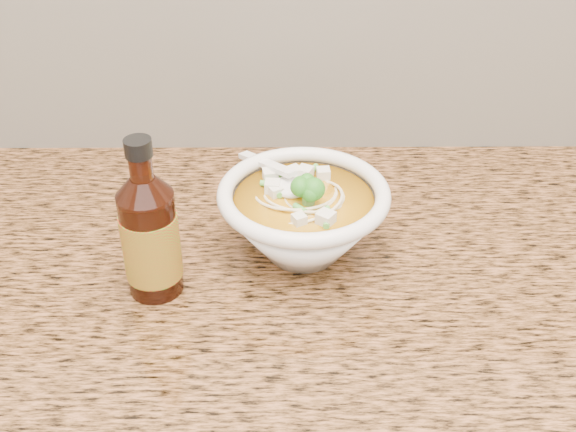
{
  "coord_description": "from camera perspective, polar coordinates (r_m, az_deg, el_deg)",
  "views": [
    {
      "loc": [
        -0.09,
        0.93,
        1.49
      ],
      "look_at": [
        -0.09,
        1.7,
        0.96
      ],
      "focal_mm": 45.0,
      "sensor_mm": 36.0,
      "label": 1
    }
  ],
  "objects": [
    {
      "name": "counter_slab",
      "position": [
        0.97,
        5.08,
        -4.51
      ],
      "size": [
        4.0,
        0.68,
        0.04
      ],
      "primitive_type": "cube",
      "color": "brown",
      "rests_on": "cabinet"
    },
    {
      "name": "hot_sauce_bottle",
      "position": [
        0.87,
        -10.84,
        -1.61
      ],
      "size": [
        0.09,
        0.09,
        0.21
      ],
      "rotation": [
        0.0,
        0.0,
        -0.31
      ],
      "color": "#381207",
      "rests_on": "counter_slab"
    },
    {
      "name": "soup_bowl",
      "position": [
        0.94,
        1.21,
        -0.25
      ],
      "size": [
        0.22,
        0.23,
        0.12
      ],
      "rotation": [
        0.0,
        0.0,
        -0.38
      ],
      "color": "white",
      "rests_on": "counter_slab"
    }
  ]
}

